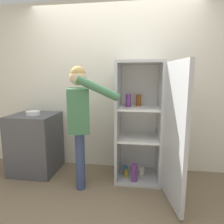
% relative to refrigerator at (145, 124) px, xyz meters
% --- Properties ---
extents(ground_plane, '(12.00, 12.00, 0.00)m').
position_rel_refrigerator_xyz_m(ground_plane, '(-0.49, -0.55, -0.81)').
color(ground_plane, '#7A664C').
extents(wall_back, '(7.00, 0.06, 2.55)m').
position_rel_refrigerator_xyz_m(wall_back, '(-0.49, 0.43, 0.47)').
color(wall_back, silver).
rests_on(wall_back, ground_plane).
extents(refrigerator, '(0.78, 1.18, 1.64)m').
position_rel_refrigerator_xyz_m(refrigerator, '(0.00, 0.00, 0.00)').
color(refrigerator, '#B7BABC').
rests_on(refrigerator, ground_plane).
extents(person, '(0.73, 0.59, 1.57)m').
position_rel_refrigerator_xyz_m(person, '(-0.83, -0.24, 0.17)').
color(person, '#384770').
rests_on(person, ground_plane).
extents(counter, '(0.65, 0.63, 0.89)m').
position_rel_refrigerator_xyz_m(counter, '(-1.64, 0.07, -0.36)').
color(counter, '#4C4C51').
rests_on(counter, ground_plane).
extents(bowl, '(0.20, 0.20, 0.06)m').
position_rel_refrigerator_xyz_m(bowl, '(-1.62, 0.02, 0.11)').
color(bowl, white).
rests_on(bowl, counter).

